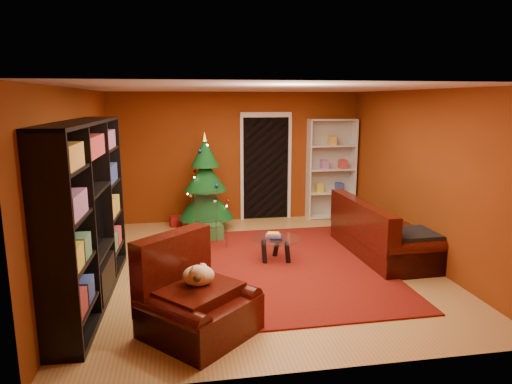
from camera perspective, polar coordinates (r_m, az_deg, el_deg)
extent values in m
cube|color=#B18246|center=(6.95, 0.56, -9.38)|extent=(5.00, 5.50, 0.05)
cube|color=silver|center=(6.50, 0.61, 13.04)|extent=(5.00, 5.50, 0.05)
cube|color=maroon|center=(9.31, -2.45, 4.38)|extent=(5.00, 0.05, 2.60)
cube|color=maroon|center=(6.64, -21.41, 0.71)|extent=(0.05, 5.50, 2.60)
cube|color=maroon|center=(7.46, 20.05, 1.92)|extent=(0.05, 5.50, 2.60)
cube|color=maroon|center=(6.89, 2.06, -9.26)|extent=(3.29, 3.83, 0.02)
cube|color=#2E6E33|center=(8.17, -5.20, -5.01)|extent=(0.32, 0.32, 0.27)
cube|color=maroon|center=(9.11, -10.03, -3.61)|extent=(0.24, 0.24, 0.21)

